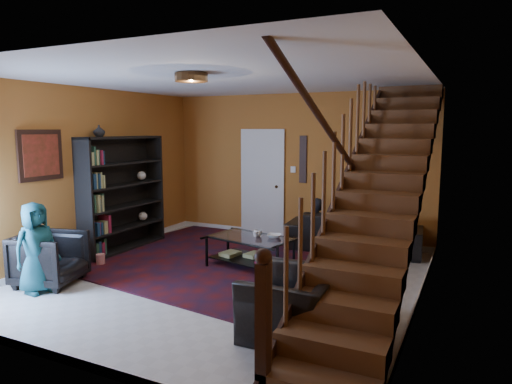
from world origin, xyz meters
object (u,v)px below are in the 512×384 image
sofa (353,232)px  coffee_table (251,250)px  armchair_left (50,259)px  armchair_right (292,304)px  bookshelf (123,196)px

sofa → coffee_table: bearing=48.6°
armchair_left → coffee_table: (2.12, 1.92, -0.09)m
sofa → armchair_right: 3.58m
sofa → coffee_table: (-1.20, -1.65, -0.06)m
armchair_right → coffee_table: armchair_right is taller
sofa → armchair_left: size_ratio=2.87×
coffee_table → sofa: bearing=54.1°
bookshelf → sofa: 4.09m
bookshelf → armchair_left: (0.35, -1.87, -0.60)m
bookshelf → sofa: size_ratio=0.87×
sofa → armchair_right: sofa is taller
sofa → coffee_table: size_ratio=1.68×
bookshelf → armchair_right: 4.38m
bookshelf → sofa: bearing=24.9°
armchair_right → coffee_table: bearing=-145.0°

